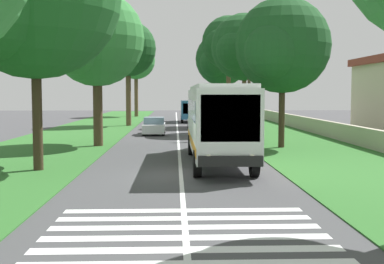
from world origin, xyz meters
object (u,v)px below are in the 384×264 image
(trailing_minibus_0, at_px, (190,109))
(trailing_car_0, at_px, (154,126))
(coach_bus, at_px, (218,119))
(roadside_tree_left_0, at_px, (95,42))
(roadside_tree_right_0, at_px, (227,45))
(utility_pole, at_px, (249,79))
(roadside_tree_right_4, at_px, (221,60))
(trailing_car_1, at_px, (197,122))
(roadside_tree_left_3, at_px, (135,61))
(roadside_tree_right_3, at_px, (280,48))
(roadside_tree_right_2, at_px, (243,49))
(roadside_tree_left_1, at_px, (126,50))

(trailing_minibus_0, bearing_deg, trailing_car_0, 168.87)
(coach_bus, distance_m, roadside_tree_left_0, 11.73)
(roadside_tree_right_0, xyz_separation_m, utility_pole, (-13.72, -0.21, -3.94))
(coach_bus, xyz_separation_m, roadside_tree_right_4, (37.81, -3.70, 5.33))
(roadside_tree_left_0, bearing_deg, trailing_car_0, -20.18)
(roadside_tree_right_4, bearing_deg, trailing_car_1, 165.75)
(roadside_tree_left_3, bearing_deg, roadside_tree_right_3, -163.93)
(roadside_tree_right_4, bearing_deg, roadside_tree_right_3, -178.64)
(trailing_car_0, bearing_deg, utility_pole, -116.25)
(trailing_car_0, bearing_deg, roadside_tree_right_0, -35.04)
(trailing_car_1, relative_size, roadside_tree_right_3, 0.47)
(trailing_car_0, bearing_deg, roadside_tree_right_2, -81.42)
(roadside_tree_right_4, distance_m, utility_pole, 24.34)
(trailing_car_1, relative_size, roadside_tree_right_4, 0.40)
(roadside_tree_right_0, bearing_deg, roadside_tree_right_4, -1.95)
(trailing_car_0, bearing_deg, trailing_minibus_0, -11.13)
(roadside_tree_right_3, xyz_separation_m, utility_pole, (6.75, 0.88, -1.71))
(trailing_car_1, xyz_separation_m, trailing_minibus_0, (11.45, 0.34, 0.88))
(trailing_car_0, distance_m, roadside_tree_left_0, 11.30)
(coach_bus, relative_size, trailing_car_1, 2.60)
(roadside_tree_right_0, distance_m, roadside_tree_right_2, 9.08)
(roadside_tree_left_0, distance_m, roadside_tree_right_2, 14.81)
(trailing_minibus_0, distance_m, roadside_tree_left_0, 28.14)
(trailing_car_1, distance_m, roadside_tree_left_3, 27.84)
(roadside_tree_left_0, bearing_deg, trailing_minibus_0, -14.26)
(coach_bus, height_order, roadside_tree_right_2, roadside_tree_right_2)
(roadside_tree_right_2, relative_size, roadside_tree_right_4, 0.92)
(trailing_car_1, distance_m, roadside_tree_right_4, 16.15)
(roadside_tree_left_1, distance_m, roadside_tree_left_3, 21.15)
(trailing_minibus_0, relative_size, roadside_tree_right_2, 0.60)
(roadside_tree_left_0, relative_size, roadside_tree_right_0, 0.87)
(coach_bus, relative_size, roadside_tree_right_2, 1.11)
(roadside_tree_left_0, distance_m, roadside_tree_right_4, 31.49)
(trailing_car_0, relative_size, roadside_tree_left_3, 0.39)
(coach_bus, xyz_separation_m, roadside_tree_left_0, (8.23, 7.07, 4.45))
(roadside_tree_left_1, bearing_deg, roadside_tree_right_2, -132.18)
(coach_bus, bearing_deg, roadside_tree_right_2, -11.41)
(coach_bus, distance_m, roadside_tree_right_4, 38.36)
(roadside_tree_right_4, bearing_deg, roadside_tree_left_1, 131.99)
(coach_bus, relative_size, roadside_tree_left_0, 1.15)
(roadside_tree_left_3, relative_size, roadside_tree_right_2, 1.09)
(roadside_tree_left_1, xyz_separation_m, utility_pole, (-14.48, -10.60, -3.40))
(roadside_tree_left_1, bearing_deg, coach_bus, -165.93)
(coach_bus, height_order, trailing_car_1, coach_bus)
(trailing_car_1, bearing_deg, roadside_tree_right_2, -145.35)
(roadside_tree_right_0, bearing_deg, roadside_tree_left_3, 26.91)
(trailing_car_1, relative_size, trailing_minibus_0, 0.72)
(roadside_tree_left_1, bearing_deg, trailing_minibus_0, -44.46)
(roadside_tree_left_1, xyz_separation_m, roadside_tree_left_3, (21.14, 0.73, 0.26))
(roadside_tree_left_0, distance_m, roadside_tree_right_3, 11.58)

